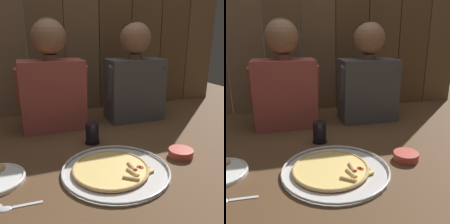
% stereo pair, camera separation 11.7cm
% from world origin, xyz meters
% --- Properties ---
extents(ground_plane, '(3.20, 3.20, 0.00)m').
position_xyz_m(ground_plane, '(0.00, 0.00, 0.00)').
color(ground_plane, brown).
extents(pizza_tray, '(0.44, 0.44, 0.03)m').
position_xyz_m(pizza_tray, '(-0.10, -0.12, 0.01)').
color(pizza_tray, silver).
rests_on(pizza_tray, ground).
extents(drinking_glass, '(0.08, 0.08, 0.11)m').
position_xyz_m(drinking_glass, '(-0.11, 0.18, 0.05)').
color(drinking_glass, black).
rests_on(drinking_glass, ground).
extents(dipping_bowl, '(0.11, 0.11, 0.03)m').
position_xyz_m(dipping_bowl, '(0.23, -0.10, 0.02)').
color(dipping_bowl, '#CC4C42').
rests_on(dipping_bowl, ground).
extents(table_spoon, '(0.14, 0.03, 0.01)m').
position_xyz_m(table_spoon, '(-0.48, -0.22, 0.00)').
color(table_spoon, silver).
rests_on(table_spoon, ground).
extents(diner_left, '(0.39, 0.21, 0.62)m').
position_xyz_m(diner_left, '(-0.26, 0.47, 0.29)').
color(diner_left, '#AD4C47').
rests_on(diner_left, ground).
extents(diner_right, '(0.38, 0.21, 0.61)m').
position_xyz_m(diner_right, '(0.26, 0.47, 0.29)').
color(diner_right, '#4C4C51').
rests_on(diner_right, ground).
extents(wooden_backdrop_wall, '(2.19, 0.03, 1.12)m').
position_xyz_m(wooden_backdrop_wall, '(-0.00, 0.79, 0.56)').
color(wooden_backdrop_wall, brown).
rests_on(wooden_backdrop_wall, ground).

